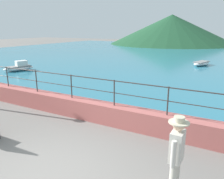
{
  "coord_description": "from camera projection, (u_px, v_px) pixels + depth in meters",
  "views": [
    {
      "loc": [
        3.45,
        -3.24,
        3.27
      ],
      "look_at": [
        -0.36,
        3.7,
        1.1
      ],
      "focal_mm": 35.91,
      "sensor_mm": 36.0,
      "label": 1
    }
  ],
  "objects": [
    {
      "name": "person_walking",
      "position": [
        176.0,
        155.0,
        4.2
      ],
      "size": [
        0.38,
        0.57,
        1.75
      ],
      "color": "beige",
      "rests_on": "ground"
    },
    {
      "name": "hill_main",
      "position": [
        171.0,
        29.0,
        47.03
      ],
      "size": [
        25.84,
        25.84,
        6.04
      ],
      "primitive_type": "cone",
      "color": "#1E4C2D",
      "rests_on": "ground"
    },
    {
      "name": "lake_water",
      "position": [
        203.0,
        56.0,
        27.05
      ],
      "size": [
        64.0,
        44.32,
        0.06
      ],
      "primitive_type": "cube",
      "color": "teal",
      "rests_on": "ground"
    },
    {
      "name": "railing",
      "position": [
        114.0,
        88.0,
        7.57
      ],
      "size": [
        18.44,
        0.04,
        0.9
      ],
      "color": "#383330",
      "rests_on": "promenade_wall"
    },
    {
      "name": "boat_0",
      "position": [
        19.0,
        67.0,
        17.52
      ],
      "size": [
        1.67,
        2.47,
        0.76
      ],
      "color": "white",
      "rests_on": "lake_water"
    },
    {
      "name": "ground_plane",
      "position": [
        49.0,
        174.0,
        5.21
      ],
      "size": [
        120.0,
        120.0,
        0.0
      ],
      "primitive_type": "plane",
      "color": "slate"
    },
    {
      "name": "boat_3",
      "position": [
        201.0,
        63.0,
        19.96
      ],
      "size": [
        1.55,
        2.46,
        0.36
      ],
      "color": "white",
      "rests_on": "lake_water"
    },
    {
      "name": "promenade_wall",
      "position": [
        114.0,
        115.0,
        7.82
      ],
      "size": [
        20.0,
        0.56,
        0.7
      ],
      "primitive_type": "cube",
      "color": "#BC605B",
      "rests_on": "ground"
    }
  ]
}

